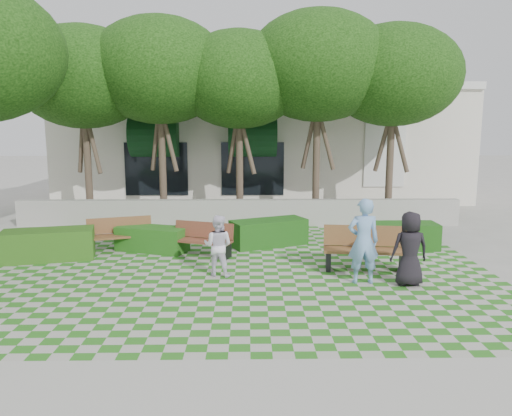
{
  "coord_description": "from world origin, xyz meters",
  "views": [
    {
      "loc": [
        0.3,
        -10.57,
        3.43
      ],
      "look_at": [
        0.5,
        1.5,
        1.4
      ],
      "focal_mm": 35.0,
      "sensor_mm": 36.0,
      "label": 1
    }
  ],
  "objects_px": {
    "hedge_east": "(399,236)",
    "hedge_west": "(48,245)",
    "bench_west": "(120,235)",
    "hedge_midright": "(269,233)",
    "hedge_midleft": "(152,239)",
    "person_blue": "(363,241)",
    "person_dark": "(410,249)",
    "bench_east": "(365,249)",
    "bench_mid": "(201,240)",
    "person_white": "(218,246)"
  },
  "relations": [
    {
      "from": "hedge_east",
      "to": "hedge_west",
      "type": "bearing_deg",
      "value": -174.0
    },
    {
      "from": "bench_west",
      "to": "hedge_midright",
      "type": "distance_m",
      "value": 4.12
    },
    {
      "from": "hedge_midleft",
      "to": "person_blue",
      "type": "relative_size",
      "value": 1.02
    },
    {
      "from": "hedge_midleft",
      "to": "hedge_midright",
      "type": "bearing_deg",
      "value": 10.19
    },
    {
      "from": "hedge_west",
      "to": "hedge_midleft",
      "type": "bearing_deg",
      "value": 18.8
    },
    {
      "from": "bench_west",
      "to": "hedge_west",
      "type": "relative_size",
      "value": 0.82
    },
    {
      "from": "person_blue",
      "to": "person_dark",
      "type": "distance_m",
      "value": 0.99
    },
    {
      "from": "person_blue",
      "to": "person_dark",
      "type": "bearing_deg",
      "value": 168.59
    },
    {
      "from": "bench_east",
      "to": "hedge_midleft",
      "type": "height_order",
      "value": "bench_east"
    },
    {
      "from": "hedge_east",
      "to": "hedge_midleft",
      "type": "bearing_deg",
      "value": -178.88
    },
    {
      "from": "bench_west",
      "to": "person_dark",
      "type": "distance_m",
      "value": 7.61
    },
    {
      "from": "person_dark",
      "to": "bench_mid",
      "type": "bearing_deg",
      "value": -30.72
    },
    {
      "from": "hedge_east",
      "to": "person_blue",
      "type": "distance_m",
      "value": 3.51
    },
    {
      "from": "bench_east",
      "to": "hedge_west",
      "type": "relative_size",
      "value": 0.91
    },
    {
      "from": "bench_west",
      "to": "person_white",
      "type": "relative_size",
      "value": 1.3
    },
    {
      "from": "hedge_midleft",
      "to": "bench_mid",
      "type": "bearing_deg",
      "value": -21.23
    },
    {
      "from": "hedge_west",
      "to": "person_blue",
      "type": "relative_size",
      "value": 1.19
    },
    {
      "from": "bench_mid",
      "to": "hedge_west",
      "type": "xyz_separation_m",
      "value": [
        -3.88,
        -0.3,
        -0.04
      ]
    },
    {
      "from": "hedge_east",
      "to": "hedge_midright",
      "type": "bearing_deg",
      "value": 172.98
    },
    {
      "from": "bench_mid",
      "to": "person_white",
      "type": "bearing_deg",
      "value": -52.46
    },
    {
      "from": "bench_east",
      "to": "person_white",
      "type": "bearing_deg",
      "value": -165.98
    },
    {
      "from": "hedge_midright",
      "to": "person_blue",
      "type": "xyz_separation_m",
      "value": [
        1.9,
        -3.46,
        0.56
      ]
    },
    {
      "from": "bench_mid",
      "to": "hedge_east",
      "type": "height_order",
      "value": "bench_mid"
    },
    {
      "from": "bench_mid",
      "to": "hedge_west",
      "type": "relative_size",
      "value": 0.79
    },
    {
      "from": "hedge_midright",
      "to": "hedge_east",
      "type": "bearing_deg",
      "value": -7.02
    },
    {
      "from": "bench_mid",
      "to": "hedge_west",
      "type": "distance_m",
      "value": 3.89
    },
    {
      "from": "hedge_east",
      "to": "hedge_midright",
      "type": "relative_size",
      "value": 0.97
    },
    {
      "from": "bench_mid",
      "to": "hedge_midright",
      "type": "relative_size",
      "value": 0.82
    },
    {
      "from": "hedge_east",
      "to": "person_blue",
      "type": "bearing_deg",
      "value": -119.57
    },
    {
      "from": "hedge_west",
      "to": "bench_mid",
      "type": "bearing_deg",
      "value": 4.48
    },
    {
      "from": "bench_east",
      "to": "hedge_midleft",
      "type": "relative_size",
      "value": 1.06
    },
    {
      "from": "bench_west",
      "to": "hedge_west",
      "type": "distance_m",
      "value": 1.83
    },
    {
      "from": "hedge_east",
      "to": "hedge_midleft",
      "type": "distance_m",
      "value": 6.83
    },
    {
      "from": "hedge_midright",
      "to": "hedge_west",
      "type": "relative_size",
      "value": 0.96
    },
    {
      "from": "hedge_east",
      "to": "bench_east",
      "type": "bearing_deg",
      "value": -125.21
    },
    {
      "from": "bench_east",
      "to": "bench_west",
      "type": "relative_size",
      "value": 1.11
    },
    {
      "from": "hedge_east",
      "to": "person_blue",
      "type": "height_order",
      "value": "person_blue"
    },
    {
      "from": "hedge_east",
      "to": "hedge_midleft",
      "type": "relative_size",
      "value": 1.09
    },
    {
      "from": "hedge_east",
      "to": "bench_mid",
      "type": "bearing_deg",
      "value": -172.92
    },
    {
      "from": "person_white",
      "to": "hedge_west",
      "type": "bearing_deg",
      "value": -3.53
    },
    {
      "from": "hedge_midright",
      "to": "person_blue",
      "type": "height_order",
      "value": "person_blue"
    },
    {
      "from": "person_blue",
      "to": "bench_east",
      "type": "bearing_deg",
      "value": -107.42
    },
    {
      "from": "bench_west",
      "to": "hedge_east",
      "type": "relative_size",
      "value": 0.88
    },
    {
      "from": "hedge_midright",
      "to": "person_dark",
      "type": "bearing_deg",
      "value": -51.8
    },
    {
      "from": "hedge_midright",
      "to": "bench_east",
      "type": "bearing_deg",
      "value": -48.0
    },
    {
      "from": "hedge_midright",
      "to": "person_white",
      "type": "distance_m",
      "value": 3.15
    },
    {
      "from": "bench_east",
      "to": "person_white",
      "type": "distance_m",
      "value": 3.51
    },
    {
      "from": "hedge_midright",
      "to": "person_white",
      "type": "bearing_deg",
      "value": -114.04
    },
    {
      "from": "bench_mid",
      "to": "person_blue",
      "type": "bearing_deg",
      "value": -11.96
    },
    {
      "from": "hedge_midright",
      "to": "person_dark",
      "type": "xyz_separation_m",
      "value": [
        2.86,
        -3.64,
        0.43
      ]
    }
  ]
}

